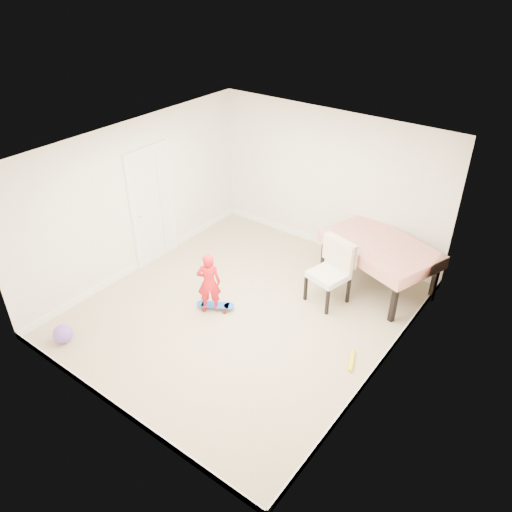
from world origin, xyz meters
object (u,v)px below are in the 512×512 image
Objects in this scene: dining_chair at (328,273)px; skateboard at (215,307)px; balloon at (63,334)px; child at (209,284)px; dining_table at (377,265)px.

dining_chair is 1.85m from skateboard.
skateboard is at bearing 56.24° from balloon.
skateboard is 0.46m from child.
dining_chair is at bearing -173.08° from child.
skateboard is at bearing -156.68° from child.
dining_table is at bearing 21.63° from skateboard.
dining_chair is at bearing 15.05° from skateboard.
dining_table is at bearing -166.94° from child.
dining_chair is 4.05m from balloon.
skateboard is (-1.29, -1.23, -0.49)m from dining_chair.
skateboard is 2.27m from balloon.
balloon is at bearing 18.59° from child.
child is 2.21m from balloon.
child reaches higher than balloon.
dining_chair is (-0.44, -0.85, 0.11)m from dining_table.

